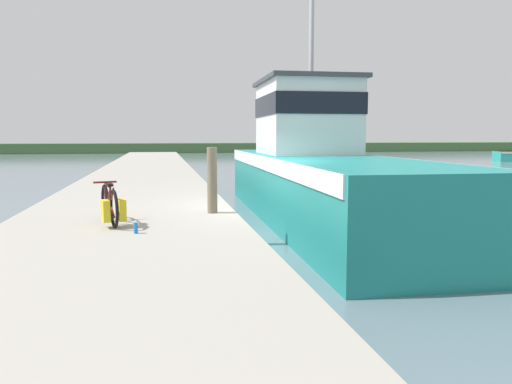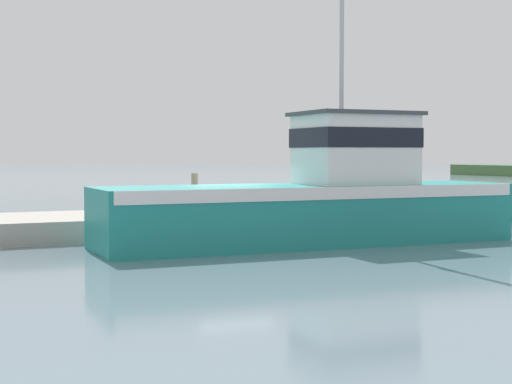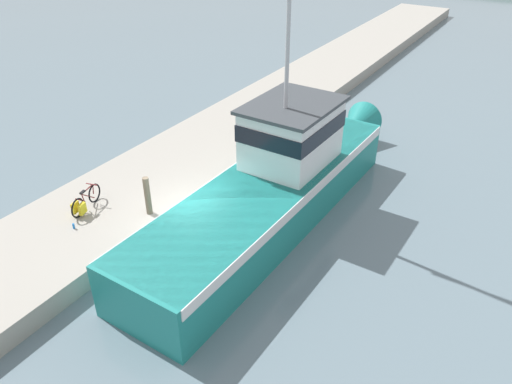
% 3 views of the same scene
% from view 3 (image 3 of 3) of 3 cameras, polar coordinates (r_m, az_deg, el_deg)
% --- Properties ---
extents(ground_plane, '(320.00, 320.00, 0.00)m').
position_cam_3_polar(ground_plane, '(17.77, -7.55, -4.56)').
color(ground_plane, slate).
extents(dock_pier, '(4.58, 80.00, 0.71)m').
position_cam_3_polar(dock_pier, '(19.35, -14.64, -0.83)').
color(dock_pier, '#A39E93').
rests_on(dock_pier, ground_plane).
extents(fishing_boat_main, '(3.53, 15.39, 10.71)m').
position_cam_3_polar(fishing_boat_main, '(17.85, 2.54, 1.34)').
color(fishing_boat_main, teal).
rests_on(fishing_boat_main, ground_plane).
extents(bicycle_touring, '(0.68, 1.67, 0.77)m').
position_cam_3_polar(bicycle_touring, '(18.24, -19.08, -1.13)').
color(bicycle_touring, black).
rests_on(bicycle_touring, dock_pier).
extents(mooring_post, '(0.21, 0.21, 1.40)m').
position_cam_3_polar(mooring_post, '(17.34, -12.29, -0.43)').
color(mooring_post, '#756651').
rests_on(mooring_post, dock_pier).
extents(water_bottle_on_curb, '(0.07, 0.07, 0.19)m').
position_cam_3_polar(water_bottle_on_curb, '(17.58, -20.12, -3.68)').
color(water_bottle_on_curb, blue).
rests_on(water_bottle_on_curb, dock_pier).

